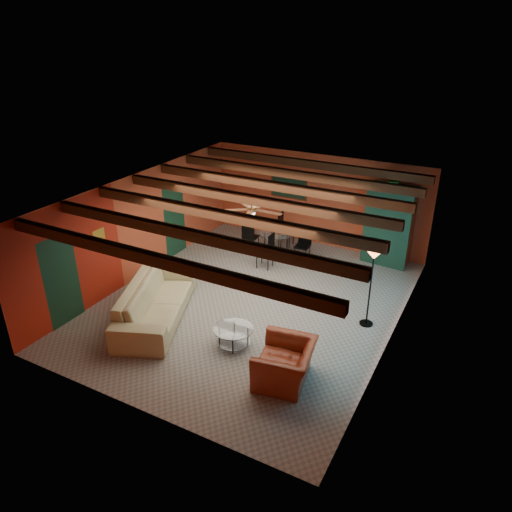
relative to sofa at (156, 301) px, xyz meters
The scene contains 11 objects.
room 3.00m from the sofa, 46.56° to the left, with size 6.52×8.01×2.71m.
sofa is the anchor object (origin of this frame).
armchair 3.47m from the sofa, ahead, with size 1.16×1.01×0.75m, color maroon.
coffee_table 2.06m from the sofa, ahead, with size 0.82×0.82×0.42m, color white, non-canonical shape.
dining_table 4.27m from the sofa, 77.20° to the left, with size 1.95×1.95×1.02m, color silver, non-canonical shape.
armoire 6.51m from the sofa, 54.28° to the left, with size 1.21×0.59×2.12m, color brown.
floor_lamp 4.69m from the sofa, 24.82° to the left, with size 0.37×0.37×1.83m, color black, non-canonical shape.
ceiling_fan 2.94m from the sofa, 44.59° to the left, with size 1.50×1.50×0.44m, color #472614, non-canonical shape.
painting 5.69m from the sofa, 82.96° to the left, with size 1.05×0.03×0.65m, color black.
potted_plant 6.76m from the sofa, 54.28° to the left, with size 0.46×0.40×0.51m, color #26661E.
vase 4.32m from the sofa, 77.20° to the left, with size 0.19×0.19×0.20m, color orange.
Camera 1 is at (4.70, -8.64, 5.97)m, focal length 33.83 mm.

